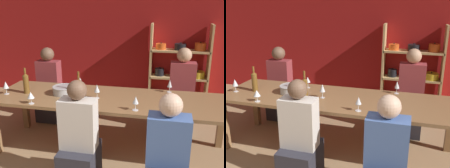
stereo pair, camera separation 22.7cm
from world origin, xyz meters
TOP-DOWN VIEW (x-y plane):
  - wall_back_red at (0.00, 3.83)m, footprint 8.80×0.06m
  - shelf_unit at (1.02, 3.63)m, footprint 1.08×0.30m
  - dining_table at (0.12, 1.74)m, footprint 3.01×0.91m
  - mixing_bowl at (-0.50, 1.75)m, footprint 0.29×0.29m
  - wine_bottle_green at (-0.27, 1.67)m, footprint 0.08×0.08m
  - wine_bottle_dark at (-0.99, 1.68)m, footprint 0.07×0.07m
  - wine_glass_white_a at (-1.23, 1.59)m, footprint 0.07×0.07m
  - wine_glass_empty_a at (-0.04, 1.69)m, footprint 0.07×0.07m
  - wine_glass_empty_b at (-0.37, 2.01)m, footprint 0.07×0.07m
  - wine_glass_empty_c at (0.48, 1.40)m, footprint 0.07×0.07m
  - wine_glass_white_b at (0.85, 2.10)m, footprint 0.06×0.06m
  - wine_glass_red_a at (-0.75, 1.35)m, footprint 0.08×0.08m
  - cell_phone at (0.85, 1.67)m, footprint 0.11×0.16m
  - person_near_a at (0.85, 0.94)m, footprint 0.39×0.49m
  - person_far_a at (-1.06, 2.50)m, footprint 0.36×0.45m
  - person_near_b at (-0.04, 0.99)m, footprint 0.37×0.46m
  - person_far_b at (1.03, 2.49)m, footprint 0.36×0.45m

SIDE VIEW (x-z plane):
  - person_near_a at x=0.85m, z-range -0.15..0.97m
  - person_near_b at x=-0.04m, z-range -0.15..1.02m
  - person_far_a at x=-1.06m, z-range -0.15..1.05m
  - person_far_b at x=1.03m, z-range -0.16..1.12m
  - shelf_unit at x=1.02m, z-range -0.11..1.40m
  - dining_table at x=0.12m, z-range 0.30..1.03m
  - cell_phone at x=0.85m, z-range 0.74..0.75m
  - mixing_bowl at x=-0.50m, z-range 0.74..0.84m
  - wine_glass_red_a at x=-0.75m, z-range 0.77..0.91m
  - wine_glass_empty_b at x=-0.37m, z-range 0.77..0.93m
  - wine_glass_white_b at x=0.85m, z-range 0.76..0.94m
  - wine_glass_empty_c at x=0.48m, z-range 0.77..0.93m
  - wine_glass_white_a at x=-1.23m, z-range 0.77..0.94m
  - wine_glass_empty_a at x=-0.04m, z-range 0.77..0.95m
  - wine_bottle_green at x=-0.27m, z-range 0.70..1.03m
  - wine_bottle_dark at x=-0.99m, z-range 0.71..1.05m
  - wall_back_red at x=0.00m, z-range 0.00..2.70m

